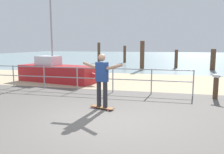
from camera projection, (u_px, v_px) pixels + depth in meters
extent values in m
cube|color=#605B56|center=(85.00, 136.00, 4.99)|extent=(24.00, 10.00, 0.04)
cube|color=tan|center=(134.00, 81.00, 12.69)|extent=(24.00, 6.00, 0.04)
cube|color=#849EA3|center=(156.00, 56.00, 39.63)|extent=(72.00, 50.00, 0.04)
cylinder|color=gray|center=(13.00, 77.00, 10.56)|extent=(0.05, 0.05, 1.05)
cylinder|color=gray|center=(44.00, 78.00, 10.19)|extent=(0.05, 0.05, 1.05)
cylinder|color=gray|center=(77.00, 79.00, 9.82)|extent=(0.05, 0.05, 1.05)
cylinder|color=gray|center=(113.00, 80.00, 9.44)|extent=(0.05, 0.05, 1.05)
cylinder|color=gray|center=(151.00, 82.00, 9.07)|extent=(0.05, 0.05, 1.05)
cylinder|color=gray|center=(193.00, 83.00, 8.70)|extent=(0.05, 0.05, 1.05)
cylinder|color=gray|center=(60.00, 67.00, 9.93)|extent=(11.25, 0.04, 0.04)
cylinder|color=gray|center=(60.00, 77.00, 9.99)|extent=(11.25, 0.04, 0.04)
cube|color=#B21E23|center=(57.00, 74.00, 12.22)|extent=(4.60, 2.31, 0.90)
cone|color=#B21E23|center=(92.00, 76.00, 11.26)|extent=(1.24, 0.98, 0.77)
cylinder|color=#9EA0A5|center=(51.00, 29.00, 12.01)|extent=(0.10, 0.10, 3.87)
cube|color=silver|center=(48.00, 61.00, 12.38)|extent=(1.37, 1.14, 0.50)
cube|color=brown|center=(102.00, 107.00, 7.01)|extent=(0.82, 0.45, 0.02)
cylinder|color=#E5598C|center=(111.00, 109.00, 6.93)|extent=(0.07, 0.05, 0.06)
cylinder|color=#E5598C|center=(108.00, 110.00, 6.80)|extent=(0.07, 0.05, 0.06)
cylinder|color=#E5598C|center=(97.00, 107.00, 7.23)|extent=(0.07, 0.05, 0.06)
cylinder|color=#E5598C|center=(93.00, 108.00, 7.10)|extent=(0.07, 0.05, 0.06)
cylinder|color=#26262B|center=(105.00, 95.00, 6.89)|extent=(0.14, 0.14, 0.80)
cylinder|color=#26262B|center=(99.00, 94.00, 7.01)|extent=(0.14, 0.14, 0.80)
cube|color=navy|center=(102.00, 72.00, 6.85)|extent=(0.41, 0.31, 0.60)
sphere|color=#9E755B|center=(102.00, 58.00, 6.79)|extent=(0.22, 0.22, 0.22)
cylinder|color=#9E755B|center=(114.00, 67.00, 6.59)|extent=(0.55, 0.27, 0.23)
cylinder|color=#9E755B|center=(90.00, 65.00, 7.07)|extent=(0.55, 0.27, 0.23)
cylinder|color=#513826|center=(216.00, 89.00, 8.29)|extent=(0.18, 0.18, 0.79)
ellipsoid|color=white|center=(216.00, 76.00, 8.23)|extent=(0.33, 0.32, 0.14)
sphere|color=white|center=(212.00, 74.00, 8.38)|extent=(0.09, 0.09, 0.09)
cone|color=gold|center=(211.00, 74.00, 8.42)|extent=(0.05, 0.05, 0.02)
cube|color=slate|center=(221.00, 76.00, 8.09)|extent=(0.14, 0.14, 0.02)
cylinder|color=#513826|center=(99.00, 53.00, 25.11)|extent=(0.32, 0.32, 2.27)
cylinder|color=#513826|center=(125.00, 54.00, 25.57)|extent=(0.31, 0.31, 1.92)
cylinder|color=#513826|center=(142.00, 56.00, 17.94)|extent=(0.35, 0.35, 2.33)
cylinder|color=#513826|center=(176.00, 59.00, 19.69)|extent=(0.28, 0.28, 1.60)
cylinder|color=#513826|center=(213.00, 60.00, 17.67)|extent=(0.39, 0.39, 1.69)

